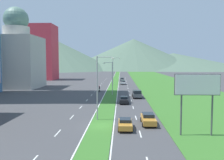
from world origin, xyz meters
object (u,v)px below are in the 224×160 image
Objects in this scene: street_lamp_far at (114,69)px; car_3 at (122,79)px; billboard_roadside at (197,88)px; street_lamp_near at (99,84)px; motorcycle_rider at (99,89)px; street_lamp_mid at (111,76)px; car_4 at (125,124)px; car_1 at (148,119)px; car_2 at (123,82)px; car_0 at (124,100)px; pickup_truck_0 at (137,94)px.

street_lamp_far reaches higher than car_3.
billboard_roadside is (11.75, -61.51, -0.27)m from street_lamp_far.
street_lamp_near is 34.23m from motorcycle_rider.
car_4 is (3.16, -31.88, -4.33)m from street_lamp_mid.
car_1 reaches higher than car_2.
motorcycle_rider reaches higher than car_1.
street_lamp_mid is at bearing -165.79° from car_0.
car_2 is at bearing 1.06° from car_3.
pickup_truck_0 is at bearing 172.87° from car_4.
car_0 is (-8.28, 21.49, -4.93)m from billboard_roadside.
car_1 is at bearing -0.20° from pickup_truck_0.
street_lamp_near is 1.10× the size of street_lamp_mid.
car_0 is 0.88× the size of car_3.
billboard_roadside is at bearing 73.43° from car_4.
car_2 is 0.84× the size of pickup_truck_0.
street_lamp_near is 1.79× the size of pickup_truck_0.
car_1 is at bearing 127.70° from car_4.
car_2 is 1.10× the size of car_4.
car_4 is at bearing -50.59° from street_lamp_near.
car_3 reaches higher than car_1.
street_lamp_near is 14.21m from billboard_roadside.
motorcycle_rider is (-7.23, -23.11, -0.01)m from car_2.
street_lamp_near is at bearing -3.03° from car_3.
car_0 is 0.90× the size of car_2.
street_lamp_mid is 8.73m from motorcycle_rider.
car_3 is (-8.41, 79.70, -4.90)m from billboard_roadside.
motorcycle_rider is (-3.81, 6.57, -4.31)m from street_lamp_mid.
street_lamp_mid is 4.40× the size of motorcycle_rider.
street_lamp_mid is at bearing -149.88° from motorcycle_rider.
street_lamp_near is 57.21m from car_2.
street_lamp_far reaches higher than street_lamp_mid.
car_1 is 74.73m from car_3.
street_lamp_mid is at bearing -6.57° from car_2.
pickup_truck_0 is at bearing 179.80° from car_1.
street_lamp_far is at bearing -168.11° from pickup_truck_0.
car_2 is at bearing -17.37° from motorcycle_rider.
car_1 reaches higher than car_4.
car_4 is at bearing 163.43° from billboard_roadside.
car_2 is at bearing 179.79° from car_0.
motorcycle_rider reaches higher than car_3.
street_lamp_far is at bearing -173.28° from car_1.
billboard_roadside is 44.01m from motorcycle_rider.
street_lamp_near is 8.85m from car_1.
car_1 is at bearing 10.97° from car_0.
motorcycle_rider is at bearing -17.37° from car_2.
street_lamp_near is at bearing -18.02° from pickup_truck_0.
motorcycle_rider reaches higher than car_2.
billboard_roadside is 1.63× the size of car_2.
pickup_truck_0 is 2.70× the size of motorcycle_rider.
car_2 is at bearing 83.43° from street_lamp_mid.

